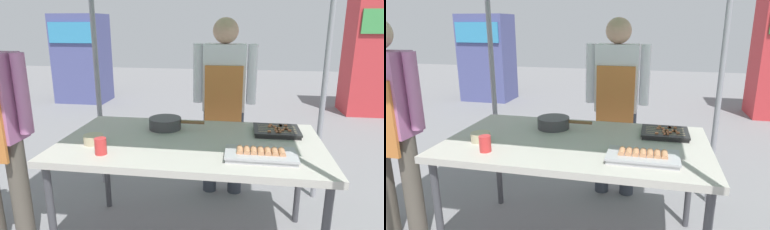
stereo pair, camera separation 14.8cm
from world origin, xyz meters
TOP-DOWN VIEW (x-y plane):
  - stall_table at (0.00, 0.00)m, footprint 1.60×0.90m
  - tray_grilled_sausages at (0.41, -0.22)m, footprint 0.38×0.21m
  - tray_meat_skewers at (0.54, 0.22)m, footprint 0.30×0.25m
  - cooking_wok at (-0.21, 0.21)m, footprint 0.38×0.22m
  - condiment_bowl at (-0.57, -0.14)m, footprint 0.12×0.12m
  - drink_cup_near_edge at (-0.46, -0.29)m, footprint 0.07×0.07m
  - vendor_woman at (0.16, 0.79)m, footprint 0.52×0.22m
  - neighbor_stall_left at (2.46, 3.86)m, footprint 0.93×0.72m
  - neighbor_stall_right at (-2.70, 4.01)m, footprint 0.93×0.68m

SIDE VIEW (x-z plane):
  - stall_table at x=0.00m, z-range 0.32..1.07m
  - tray_meat_skewers at x=0.54m, z-range 0.75..0.79m
  - tray_grilled_sausages at x=0.41m, z-range 0.74..0.80m
  - condiment_bowl at x=-0.57m, z-range 0.75..0.80m
  - cooking_wok at x=-0.21m, z-range 0.75..0.83m
  - drink_cup_near_edge at x=-0.46m, z-range 0.75..0.84m
  - neighbor_stall_right at x=-2.70m, z-range 0.00..1.63m
  - vendor_woman at x=0.16m, z-range 0.13..1.63m
  - neighbor_stall_left at x=2.46m, z-range 0.00..1.86m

